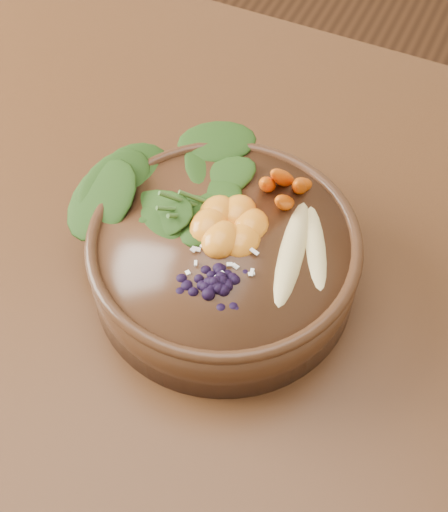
{
  "coord_description": "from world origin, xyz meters",
  "views": [
    {
      "loc": [
        0.4,
        -0.47,
        1.43
      ],
      "look_at": [
        0.2,
        -0.04,
        0.8
      ],
      "focal_mm": 50.0,
      "sensor_mm": 36.0,
      "label": 1
    }
  ],
  "objects_px": {
    "dining_table": "(103,244)",
    "stoneware_bowl": "(224,261)",
    "mandarin_cluster": "(229,217)",
    "carrot_cluster": "(287,167)",
    "banana_halves": "(305,241)",
    "blueberry_pile": "(214,275)",
    "kale_heap": "(195,177)"
  },
  "relations": [
    {
      "from": "mandarin_cluster",
      "to": "blueberry_pile",
      "type": "xyz_separation_m",
      "value": [
        0.02,
        -0.08,
        0.0
      ]
    },
    {
      "from": "carrot_cluster",
      "to": "mandarin_cluster",
      "type": "bearing_deg",
      "value": -129.81
    },
    {
      "from": "blueberry_pile",
      "to": "stoneware_bowl",
      "type": "bearing_deg",
      "value": 106.07
    },
    {
      "from": "kale_heap",
      "to": "banana_halves",
      "type": "xyz_separation_m",
      "value": [
        0.14,
        -0.03,
        -0.01
      ]
    },
    {
      "from": "stoneware_bowl",
      "to": "blueberry_pile",
      "type": "xyz_separation_m",
      "value": [
        0.02,
        -0.06,
        0.06
      ]
    },
    {
      "from": "banana_halves",
      "to": "kale_heap",
      "type": "bearing_deg",
      "value": 156.45
    },
    {
      "from": "stoneware_bowl",
      "to": "blueberry_pile",
      "type": "distance_m",
      "value": 0.09
    },
    {
      "from": "stoneware_bowl",
      "to": "banana_halves",
      "type": "relative_size",
      "value": 1.74
    },
    {
      "from": "dining_table",
      "to": "stoneware_bowl",
      "type": "xyz_separation_m",
      "value": [
        0.2,
        -0.04,
        0.13
      ]
    },
    {
      "from": "stoneware_bowl",
      "to": "banana_halves",
      "type": "distance_m",
      "value": 0.1
    },
    {
      "from": "stoneware_bowl",
      "to": "blueberry_pile",
      "type": "bearing_deg",
      "value": -73.93
    },
    {
      "from": "mandarin_cluster",
      "to": "dining_table",
      "type": "bearing_deg",
      "value": 172.63
    },
    {
      "from": "kale_heap",
      "to": "banana_halves",
      "type": "relative_size",
      "value": 1.14
    },
    {
      "from": "kale_heap",
      "to": "mandarin_cluster",
      "type": "height_order",
      "value": "kale_heap"
    },
    {
      "from": "carrot_cluster",
      "to": "banana_halves",
      "type": "xyz_separation_m",
      "value": [
        0.05,
        -0.07,
        -0.03
      ]
    },
    {
      "from": "stoneware_bowl",
      "to": "banana_halves",
      "type": "xyz_separation_m",
      "value": [
        0.08,
        0.02,
        0.05
      ]
    },
    {
      "from": "carrot_cluster",
      "to": "blueberry_pile",
      "type": "height_order",
      "value": "carrot_cluster"
    },
    {
      "from": "kale_heap",
      "to": "carrot_cluster",
      "type": "bearing_deg",
      "value": 23.72
    },
    {
      "from": "banana_halves",
      "to": "blueberry_pile",
      "type": "bearing_deg",
      "value": -141.51
    },
    {
      "from": "kale_heap",
      "to": "banana_halves",
      "type": "distance_m",
      "value": 0.14
    },
    {
      "from": "kale_heap",
      "to": "carrot_cluster",
      "type": "xyz_separation_m",
      "value": [
        0.09,
        0.04,
        0.02
      ]
    },
    {
      "from": "stoneware_bowl",
      "to": "mandarin_cluster",
      "type": "distance_m",
      "value": 0.06
    },
    {
      "from": "dining_table",
      "to": "stoneware_bowl",
      "type": "bearing_deg",
      "value": -12.29
    },
    {
      "from": "stoneware_bowl",
      "to": "carrot_cluster",
      "type": "xyz_separation_m",
      "value": [
        0.03,
        0.09,
        0.08
      ]
    },
    {
      "from": "banana_halves",
      "to": "mandarin_cluster",
      "type": "height_order",
      "value": "mandarin_cluster"
    },
    {
      "from": "mandarin_cluster",
      "to": "blueberry_pile",
      "type": "relative_size",
      "value": 0.69
    },
    {
      "from": "carrot_cluster",
      "to": "banana_halves",
      "type": "bearing_deg",
      "value": -66.94
    },
    {
      "from": "blueberry_pile",
      "to": "dining_table",
      "type": "bearing_deg",
      "value": 154.93
    },
    {
      "from": "carrot_cluster",
      "to": "banana_halves",
      "type": "relative_size",
      "value": 0.48
    },
    {
      "from": "dining_table",
      "to": "carrot_cluster",
      "type": "bearing_deg",
      "value": 10.78
    },
    {
      "from": "stoneware_bowl",
      "to": "carrot_cluster",
      "type": "bearing_deg",
      "value": 69.51
    },
    {
      "from": "stoneware_bowl",
      "to": "mandarin_cluster",
      "type": "xyz_separation_m",
      "value": [
        -0.0,
        0.02,
        0.06
      ]
    }
  ]
}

